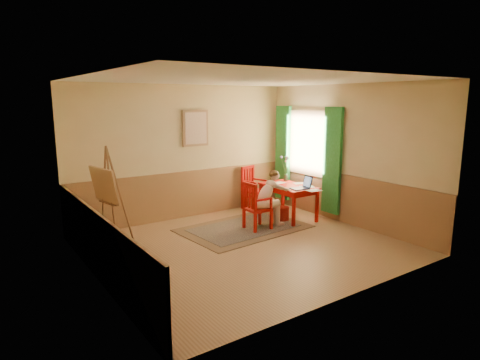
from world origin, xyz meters
TOP-DOWN VIEW (x-y plane):
  - room at (0.00, 0.00)m, footprint 5.04×4.54m
  - wainscot at (0.00, 0.80)m, footprint 5.00×4.50m
  - window at (2.42, 1.10)m, footprint 0.12×2.01m
  - wall_portrait at (0.25, 2.20)m, footprint 0.60×0.05m
  - rug at (0.54, 0.84)m, footprint 2.51×1.77m
  - table at (1.73, 0.90)m, footprint 0.75×1.22m
  - chair_left at (0.68, 0.65)m, footprint 0.43×0.42m
  - chair_back at (1.61, 1.99)m, footprint 0.53×0.55m
  - figure at (0.99, 0.63)m, footprint 0.83×0.36m
  - laptop at (1.73, 0.48)m, footprint 0.44×0.30m
  - papers at (1.88, 0.71)m, footprint 0.68×1.21m
  - vase at (2.01, 1.32)m, footprint 0.18×0.28m
  - wastebasket at (1.52, 0.83)m, footprint 0.33×0.33m
  - easel at (-1.98, 1.19)m, footprint 0.65×0.79m

SIDE VIEW (x-z plane):
  - rug at x=0.54m, z-range 0.00..0.02m
  - wastebasket at x=1.52m, z-range 0.00..0.29m
  - chair_left at x=0.68m, z-range 0.00..0.94m
  - chair_back at x=1.61m, z-range 0.00..0.98m
  - wainscot at x=0.00m, z-range 0.00..1.00m
  - figure at x=0.99m, z-range 0.06..1.19m
  - table at x=1.73m, z-range 0.27..0.99m
  - papers at x=1.88m, z-range 0.72..0.73m
  - laptop at x=1.73m, z-range 0.64..0.90m
  - vase at x=2.01m, z-range 0.70..1.26m
  - easel at x=-1.98m, z-range 0.16..1.92m
  - window at x=2.42m, z-range 0.25..2.45m
  - room at x=0.00m, z-range -0.02..2.82m
  - wall_portrait at x=0.25m, z-range 1.52..2.28m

